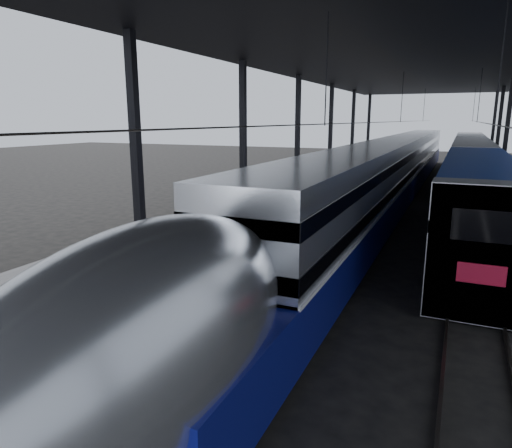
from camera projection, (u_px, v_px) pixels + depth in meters
The scene contains 8 objects.
ground at pixel (199, 328), 12.63m from camera, with size 160.00×160.00×0.00m, color black.
platform at pixel (304, 195), 31.71m from camera, with size 6.00×80.00×1.00m, color #4C4C4F.
yellow_strip at pixel (344, 191), 30.49m from camera, with size 0.30×80.00×0.01m, color orange.
rails at pixel (426, 210), 28.63m from camera, with size 6.52×80.00×0.16m.
canopy at pixel (393, 61), 27.64m from camera, with size 18.00×75.00×9.47m.
tgv_train at pixel (393, 173), 31.63m from camera, with size 3.01×65.20×4.31m.
second_train at pixel (471, 166), 36.51m from camera, with size 2.90×56.05×4.00m.
child at pixel (55, 290), 11.40m from camera, with size 0.36×0.23×0.97m, color #483718.
Camera 1 is at (6.21, -10.00, 5.65)m, focal length 32.00 mm.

